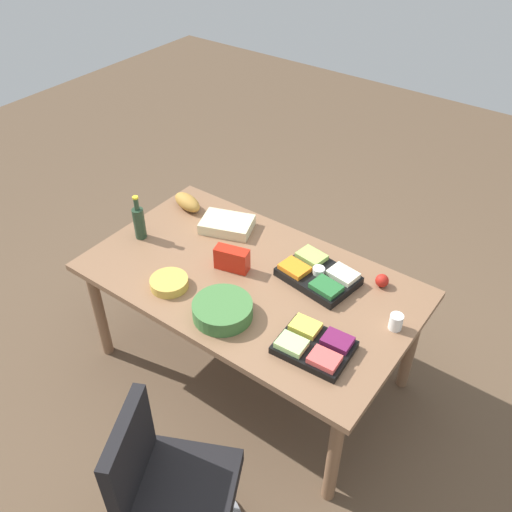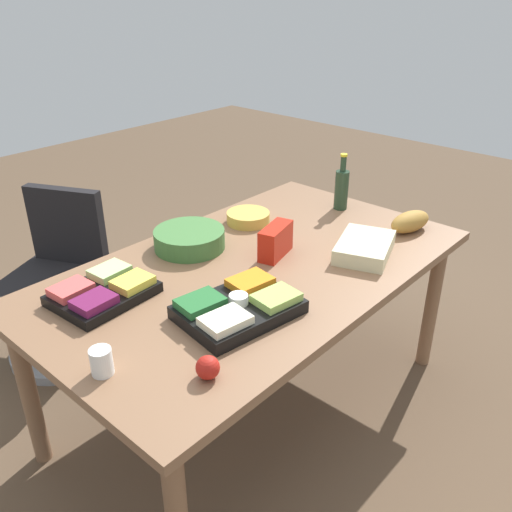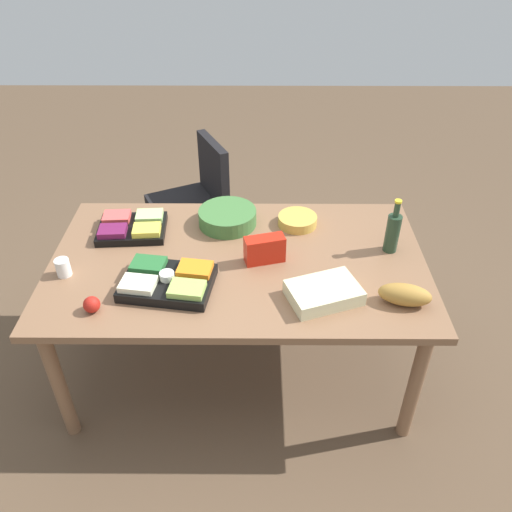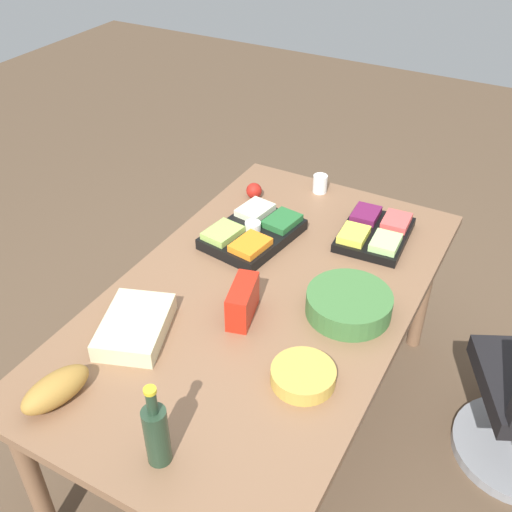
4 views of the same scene
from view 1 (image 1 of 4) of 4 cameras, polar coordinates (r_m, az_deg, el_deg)
ground_plane at (r=3.75m, az=-0.54°, el=-11.26°), size 10.00×10.00×0.00m
conference_table at (r=3.24m, az=-0.62°, el=-3.28°), size 1.91×1.11×0.78m
office_chair at (r=2.87m, az=-8.46°, el=-23.48°), size 0.64×0.64×0.90m
apple_red at (r=3.20m, az=12.82°, el=-2.48°), size 0.09×0.09×0.08m
chip_bag_red at (r=3.22m, az=-2.49°, el=-0.31°), size 0.21×0.13×0.14m
wine_bottle at (r=3.51m, az=-11.92°, el=3.45°), size 0.09×0.09×0.30m
bread_loaf at (r=3.77m, az=-7.07°, el=5.52°), size 0.26×0.16×0.10m
veggie_tray at (r=3.18m, az=6.42°, el=-1.94°), size 0.46×0.36×0.09m
salad_bowl at (r=2.94m, az=-3.46°, el=-5.55°), size 0.37×0.37×0.09m
fruit_platter at (r=2.79m, az=6.01°, el=-9.14°), size 0.38×0.30×0.07m
sheet_cake at (r=3.55m, az=-3.00°, el=3.25°), size 0.38×0.32×0.07m
chip_bowl at (r=3.16m, az=-8.91°, el=-2.74°), size 0.27×0.27×0.06m
paper_cup at (r=2.96m, az=14.18°, el=-6.58°), size 0.08×0.08×0.09m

